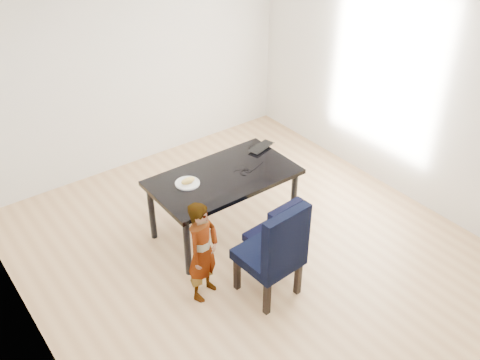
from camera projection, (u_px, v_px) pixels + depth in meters
floor at (251, 253)px, 5.89m from camera, size 4.50×5.00×0.01m
ceiling at (255, 3)px, 4.39m from camera, size 4.50×5.00×0.01m
wall_back at (132, 68)px, 6.81m from camera, size 4.50×0.01×2.70m
wall_left at (16, 236)px, 4.02m from camera, size 0.01×5.00×2.70m
wall_right at (404, 89)px, 6.27m from camera, size 0.01×5.00×2.70m
dining_table at (224, 203)px, 6.01m from camera, size 1.60×0.90×0.75m
chair_left at (268, 249)px, 5.11m from camera, size 0.56×0.58×1.10m
chair_right at (271, 233)px, 5.48m from camera, size 0.46×0.47×0.88m
child at (203, 251)px, 5.08m from camera, size 0.47×0.40×1.09m
plate at (187, 183)px, 5.67m from camera, size 0.32×0.32×0.01m
sandwich at (188, 181)px, 5.64m from camera, size 0.18×0.14×0.07m
laptop at (258, 146)px, 6.31m from camera, size 0.40×0.31×0.03m
cable_tangle at (246, 172)px, 5.86m from camera, size 0.14×0.14×0.01m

